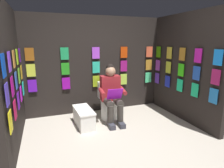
# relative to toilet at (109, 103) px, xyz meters

# --- Properties ---
(ground_plane) EXTENTS (30.00, 30.00, 0.00)m
(ground_plane) POSITION_rel_toilet_xyz_m (0.15, 1.61, -0.33)
(ground_plane) COLOR #B2A899
(display_wall_back) EXTENTS (3.26, 0.14, 2.20)m
(display_wall_back) POSITION_rel_toilet_xyz_m (0.15, -0.53, 0.77)
(display_wall_back) COLOR black
(display_wall_back) RESTS_ON ground
(display_wall_left) EXTENTS (0.14, 2.09, 2.20)m
(display_wall_left) POSITION_rel_toilet_xyz_m (-1.48, 0.56, 0.77)
(display_wall_left) COLOR black
(display_wall_left) RESTS_ON ground
(display_wall_right) EXTENTS (0.14, 2.09, 2.20)m
(display_wall_right) POSITION_rel_toilet_xyz_m (1.78, 0.56, 0.77)
(display_wall_right) COLOR black
(display_wall_right) RESTS_ON ground
(toilet) EXTENTS (0.42, 0.56, 0.77)m
(toilet) POSITION_rel_toilet_xyz_m (0.00, 0.00, 0.00)
(toilet) COLOR white
(toilet) RESTS_ON ground
(person_reading) EXTENTS (0.54, 0.70, 1.19)m
(person_reading) POSITION_rel_toilet_xyz_m (0.01, 0.23, 0.27)
(person_reading) COLOR maroon
(person_reading) RESTS_ON ground
(comic_longbox_near) EXTENTS (0.34, 0.71, 0.35)m
(comic_longbox_near) POSITION_rel_toilet_xyz_m (0.61, 0.26, -0.15)
(comic_longbox_near) COLOR white
(comic_longbox_near) RESTS_ON ground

